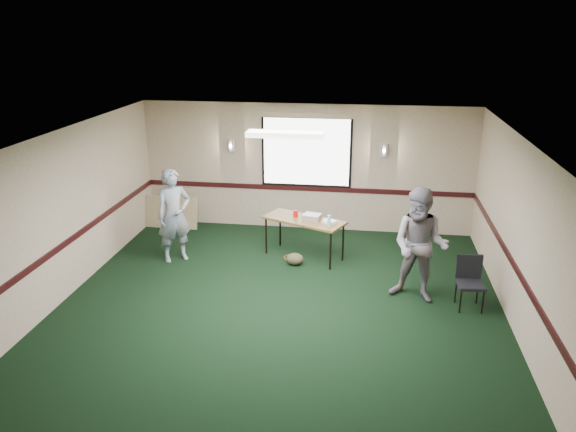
# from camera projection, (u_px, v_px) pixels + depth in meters

# --- Properties ---
(ground) EXTENTS (8.00, 8.00, 0.00)m
(ground) POSITION_uv_depth(u_px,v_px,m) (276.00, 318.00, 8.58)
(ground) COLOR black
(ground) RESTS_ON ground
(room_shell) EXTENTS (8.00, 8.02, 8.00)m
(room_shell) POSITION_uv_depth(u_px,v_px,m) (295.00, 181.00, 10.04)
(room_shell) COLOR tan
(room_shell) RESTS_ON ground
(folding_table) EXTENTS (1.65, 1.19, 0.77)m
(folding_table) POSITION_uv_depth(u_px,v_px,m) (304.00, 222.00, 10.57)
(folding_table) COLOR brown
(folding_table) RESTS_ON ground
(projector) EXTENTS (0.37, 0.33, 0.10)m
(projector) POSITION_uv_depth(u_px,v_px,m) (312.00, 217.00, 10.50)
(projector) COLOR #95949C
(projector) RESTS_ON folding_table
(game_console) EXTENTS (0.29, 0.28, 0.06)m
(game_console) POSITION_uv_depth(u_px,v_px,m) (329.00, 222.00, 10.33)
(game_console) COLOR white
(game_console) RESTS_ON folding_table
(red_cup) EXTENTS (0.09, 0.09, 0.13)m
(red_cup) POSITION_uv_depth(u_px,v_px,m) (296.00, 214.00, 10.64)
(red_cup) COLOR #B6110C
(red_cup) RESTS_ON folding_table
(water_bottle) EXTENTS (0.06, 0.06, 0.21)m
(water_bottle) POSITION_uv_depth(u_px,v_px,m) (329.00, 221.00, 10.14)
(water_bottle) COLOR #8AC3E2
(water_bottle) RESTS_ON folding_table
(duffel_bag) EXTENTS (0.34, 0.27, 0.23)m
(duffel_bag) POSITION_uv_depth(u_px,v_px,m) (295.00, 259.00, 10.41)
(duffel_bag) COLOR #454127
(duffel_bag) RESTS_ON ground
(cable_coil) EXTENTS (0.42, 0.42, 0.02)m
(cable_coil) POSITION_uv_depth(u_px,v_px,m) (292.00, 258.00, 10.73)
(cable_coil) COLOR #BC3F17
(cable_coil) RESTS_ON ground
(folded_table) EXTENTS (1.35, 0.23, 0.69)m
(folded_table) POSITION_uv_depth(u_px,v_px,m) (167.00, 212.00, 12.24)
(folded_table) COLOR tan
(folded_table) RESTS_ON ground
(conference_chair) EXTENTS (0.43, 0.45, 0.83)m
(conference_chair) POSITION_uv_depth(u_px,v_px,m) (470.00, 278.00, 8.79)
(conference_chair) COLOR black
(conference_chair) RESTS_ON ground
(person_left) EXTENTS (0.77, 0.72, 1.77)m
(person_left) POSITION_uv_depth(u_px,v_px,m) (174.00, 216.00, 10.39)
(person_left) COLOR #416190
(person_left) RESTS_ON ground
(person_right) EXTENTS (1.09, 0.96, 1.87)m
(person_right) POSITION_uv_depth(u_px,v_px,m) (420.00, 246.00, 8.86)
(person_right) COLOR slate
(person_right) RESTS_ON ground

